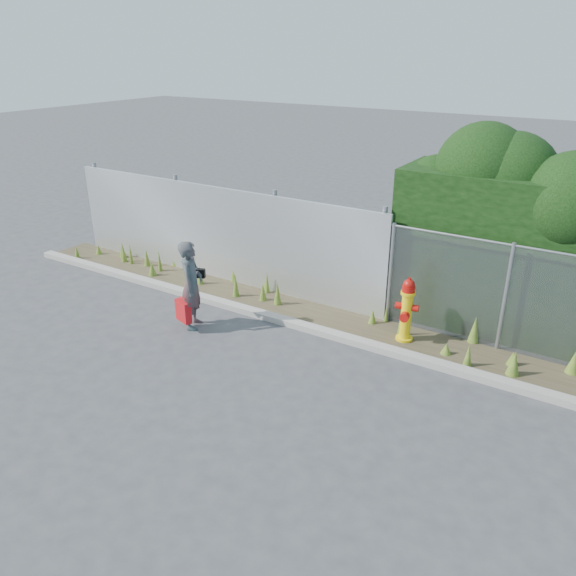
# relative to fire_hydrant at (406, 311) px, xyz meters

# --- Properties ---
(ground) EXTENTS (80.00, 80.00, 0.00)m
(ground) POSITION_rel_fire_hydrant_xyz_m (-1.64, -2.40, -0.62)
(ground) COLOR #3E3E41
(ground) RESTS_ON ground
(curb) EXTENTS (16.00, 0.22, 0.12)m
(curb) POSITION_rel_fire_hydrant_xyz_m (-1.64, -0.60, -0.56)
(curb) COLOR gray
(curb) RESTS_ON ground
(weed_strip) EXTENTS (16.00, 1.36, 0.55)m
(weed_strip) POSITION_rel_fire_hydrant_xyz_m (-1.28, 0.14, -0.47)
(weed_strip) COLOR #423725
(weed_strip) RESTS_ON ground
(corrugated_fence) EXTENTS (8.50, 0.21, 2.30)m
(corrugated_fence) POSITION_rel_fire_hydrant_xyz_m (-4.89, 0.60, 0.49)
(corrugated_fence) COLOR silver
(corrugated_fence) RESTS_ON ground
(chainlink_fence) EXTENTS (6.50, 0.07, 2.05)m
(chainlink_fence) POSITION_rel_fire_hydrant_xyz_m (2.61, 0.60, 0.41)
(chainlink_fence) COLOR gray
(chainlink_fence) RESTS_ON ground
(fire_hydrant) EXTENTS (0.43, 0.38, 1.27)m
(fire_hydrant) POSITION_rel_fire_hydrant_xyz_m (0.00, 0.00, 0.00)
(fire_hydrant) COLOR yellow
(fire_hydrant) RESTS_ON ground
(woman) EXTENTS (0.65, 0.76, 1.76)m
(woman) POSITION_rel_fire_hydrant_xyz_m (-3.73, -1.63, 0.26)
(woman) COLOR #0F6364
(woman) RESTS_ON ground
(red_tote_bag) EXTENTS (0.38, 0.14, 0.50)m
(red_tote_bag) POSITION_rel_fire_hydrant_xyz_m (-3.78, -1.85, -0.21)
(red_tote_bag) COLOR red
(black_shoulder_bag) EXTENTS (0.24, 0.10, 0.18)m
(black_shoulder_bag) POSITION_rel_fire_hydrant_xyz_m (-3.74, -1.39, 0.42)
(black_shoulder_bag) COLOR black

